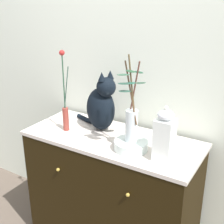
{
  "coord_description": "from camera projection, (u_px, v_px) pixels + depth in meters",
  "views": [
    {
      "loc": [
        0.95,
        -1.57,
        1.79
      ],
      "look_at": [
        0.0,
        0.0,
        1.07
      ],
      "focal_mm": 49.2,
      "sensor_mm": 36.0,
      "label": 1
    }
  ],
  "objects": [
    {
      "name": "vase_slim_green",
      "position": [
        65.0,
        108.0,
        2.08
      ],
      "size": [
        0.07,
        0.04,
        0.56
      ],
      "color": "brown",
      "rests_on": "sideboard"
    },
    {
      "name": "jar_lidded_porcelain",
      "position": [
        164.0,
        136.0,
        1.71
      ],
      "size": [
        0.1,
        0.1,
        0.33
      ],
      "color": "white",
      "rests_on": "sideboard"
    },
    {
      "name": "vase_glass_clear",
      "position": [
        131.0,
        120.0,
        1.8
      ],
      "size": [
        0.1,
        0.23,
        0.53
      ],
      "color": "silver",
      "rests_on": "bowl_porcelain"
    },
    {
      "name": "wall_back",
      "position": [
        136.0,
        67.0,
        2.15
      ],
      "size": [
        4.4,
        0.08,
        2.6
      ],
      "primitive_type": "cube",
      "color": "silver",
      "rests_on": "ground_plane"
    },
    {
      "name": "sideboard",
      "position": [
        112.0,
        193.0,
        2.2
      ],
      "size": [
        1.19,
        0.52,
        0.89
      ],
      "color": "black",
      "rests_on": "ground_plane"
    },
    {
      "name": "cat_sitting",
      "position": [
        101.0,
        105.0,
        2.09
      ],
      "size": [
        0.4,
        0.23,
        0.43
      ],
      "color": "black",
      "rests_on": "sideboard"
    },
    {
      "name": "bowl_porcelain",
      "position": [
        131.0,
        145.0,
        1.87
      ],
      "size": [
        0.21,
        0.21,
        0.06
      ],
      "primitive_type": "cylinder",
      "color": "silver",
      "rests_on": "sideboard"
    }
  ]
}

